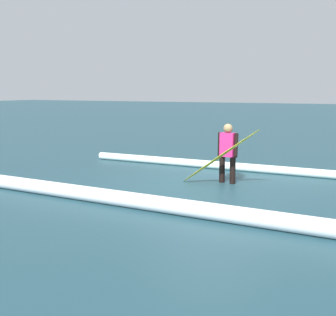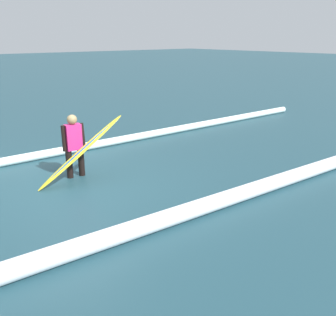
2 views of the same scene
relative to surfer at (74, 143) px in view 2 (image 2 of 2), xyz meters
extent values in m
plane|color=#20434E|center=(0.32, 0.44, -0.79)|extent=(126.98, 126.98, 0.00)
cylinder|color=black|center=(-0.14, 0.02, -0.47)|extent=(0.14, 0.14, 0.64)
cylinder|color=black|center=(0.14, -0.02, -0.47)|extent=(0.14, 0.14, 0.64)
cube|color=#D82672|center=(0.00, 0.00, 0.13)|extent=(0.36, 0.24, 0.57)
sphere|color=#8C754E|center=(0.00, 0.00, 0.52)|extent=(0.22, 0.22, 0.22)
cylinder|color=black|center=(-0.21, 0.02, 0.13)|extent=(0.09, 0.14, 0.58)
cylinder|color=black|center=(0.21, -0.02, 0.13)|extent=(0.09, 0.10, 0.57)
ellipsoid|color=yellow|center=(0.05, 0.40, -0.11)|extent=(2.00, 0.51, 1.40)
ellipsoid|color=blue|center=(0.05, 0.40, -0.10)|extent=(1.59, 0.29, 1.13)
cylinder|color=white|center=(-2.63, -1.65, -0.68)|extent=(15.19, 0.77, 0.22)
cylinder|color=white|center=(0.35, 3.14, -0.64)|extent=(25.44, 2.11, 0.30)
camera|label=1|loc=(-3.77, 10.72, 1.45)|focal=51.21mm
camera|label=2|loc=(3.65, 7.55, 2.26)|focal=40.78mm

